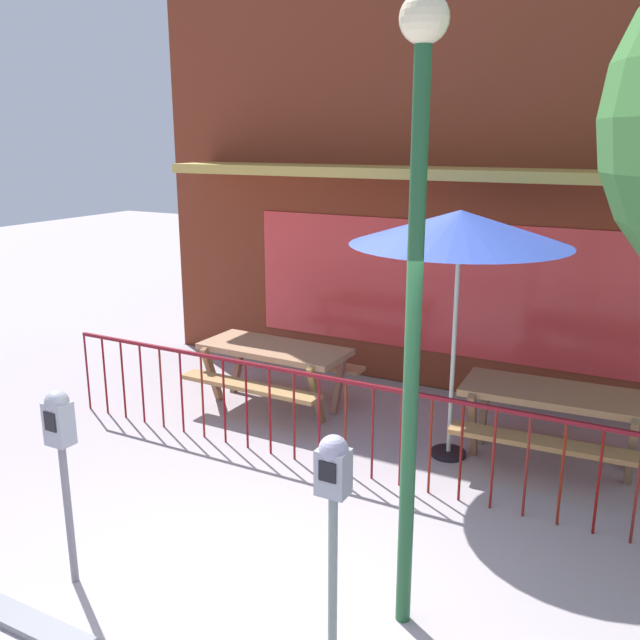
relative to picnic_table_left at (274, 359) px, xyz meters
The scene contains 9 objects.
ground 3.81m from the picnic_table_left, 61.39° to the right, with size 40.00×40.00×0.00m, color #9F959B.
pub_storefront 3.36m from the picnic_table_left, 44.63° to the left, with size 8.94×1.40×5.66m.
patio_fence_front 2.13m from the picnic_table_left, 32.11° to the right, with size 7.53×0.04×0.97m.
picnic_table_left is the anchor object (origin of this frame).
picnic_table_right 3.25m from the picnic_table_left, ahead, with size 1.87×1.46×0.79m.
patio_umbrella 2.90m from the picnic_table_left, ahead, with size 2.12×2.12×2.54m.
parking_meter_near 4.46m from the picnic_table_left, 53.57° to the right, with size 0.18×0.17×1.60m.
parking_meter_far 3.71m from the picnic_table_left, 82.09° to the right, with size 0.18×0.17×1.51m.
street_lamp 4.48m from the picnic_table_left, 45.53° to the right, with size 0.28×0.28×3.97m.
Camera 1 is at (2.42, -3.39, 3.20)m, focal length 38.57 mm.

